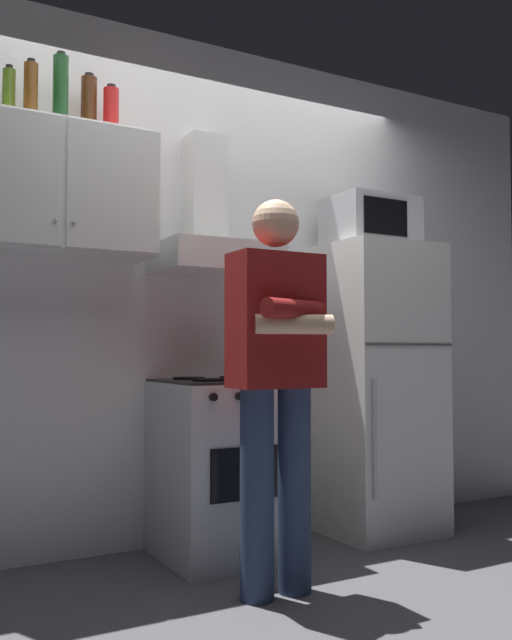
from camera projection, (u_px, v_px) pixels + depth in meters
ground_plane at (256, 568)px, 3.16m from camera, size 7.00×7.00×0.00m
back_wall_tiled at (203, 288)px, 3.75m from camera, size 4.80×0.10×2.70m
upper_cabinet at (56, 189)px, 3.16m from camera, size 0.90×0.37×0.60m
stove_oven at (223, 467)px, 3.37m from camera, size 0.60×0.62×0.87m
range_hood at (212, 237)px, 3.54m from camera, size 0.60×0.44×0.75m
refrigerator at (374, 388)px, 3.85m from camera, size 0.60×0.62×1.60m
microwave at (371, 223)px, 3.91m from camera, size 0.48×0.37×0.28m
person_standing at (277, 376)px, 2.84m from camera, size 0.38×0.33×1.64m
cooking_pot at (257, 365)px, 3.35m from camera, size 0.30×0.20×0.12m
bottle_rum_dark at (89, 105)px, 3.29m from camera, size 0.08×0.08×0.29m
bottle_olive_oil at (9, 94)px, 3.10m from camera, size 0.06×0.06×0.25m
bottle_beer_brown at (31, 91)px, 3.10m from camera, size 0.06×0.06×0.28m
bottle_wine_green at (61, 90)px, 3.16m from camera, size 0.07×0.07×0.34m
bottle_soda_red at (111, 111)px, 3.31m from camera, size 0.08×0.08×0.25m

